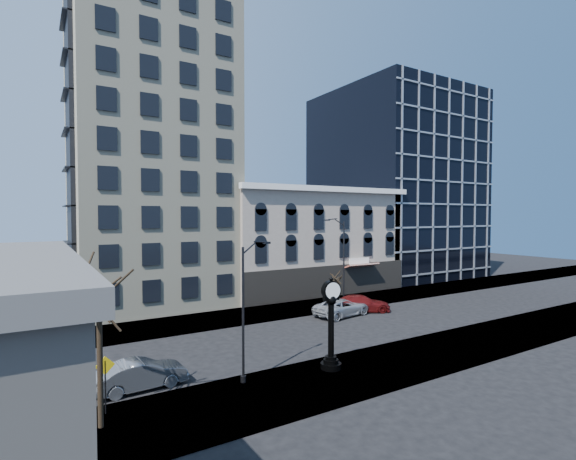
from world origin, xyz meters
TOP-DOWN VIEW (x-y plane):
  - ground at (0.00, 0.00)m, footprint 160.00×160.00m
  - sidewalk_far at (0.00, 8.00)m, footprint 160.00×6.00m
  - sidewalk_near at (0.00, -8.00)m, footprint 160.00×6.00m
  - cream_tower at (-6.11, 18.88)m, footprint 15.90×15.40m
  - victorian_row at (12.00, 15.89)m, footprint 22.60×11.19m
  - glass_office at (32.00, 20.91)m, footprint 20.00×20.15m
  - street_clock at (-1.65, -6.88)m, footprint 1.24×1.24m
  - street_lamp_near at (-6.43, -5.82)m, footprint 1.96×0.84m
  - street_lamp_far at (9.72, 6.86)m, footprint 2.32×0.65m
  - bare_tree_near at (-14.31, -7.22)m, footprint 4.95×4.95m
  - bare_tree_far at (9.97, 7.56)m, footprint 2.33×2.33m
  - warning_sign at (-13.95, -6.00)m, footprint 0.87×0.08m
  - car_near_a at (-15.53, -3.43)m, footprint 5.22×2.94m
  - car_near_b at (-11.88, -3.72)m, footprint 4.83×1.92m
  - car_far_a at (7.47, 3.43)m, footprint 6.06×3.50m
  - car_far_b at (10.14, 3.72)m, footprint 5.90×4.33m

SIDE VIEW (x-z plane):
  - ground at x=0.00m, z-range 0.00..0.00m
  - sidewalk_far at x=0.00m, z-range 0.00..0.12m
  - sidewalk_near at x=0.00m, z-range 0.00..0.12m
  - car_near_b at x=-11.88m, z-range 0.00..1.56m
  - car_far_b at x=10.14m, z-range 0.00..1.59m
  - car_far_a at x=7.47m, z-range 0.00..1.59m
  - car_near_a at x=-15.53m, z-range 0.00..1.68m
  - warning_sign at x=-13.95m, z-range 0.62..3.30m
  - street_clock at x=-1.65m, z-range -0.14..5.33m
  - bare_tree_far at x=9.97m, z-range 1.13..5.12m
  - victorian_row at x=12.00m, z-range -0.25..12.25m
  - street_lamp_near at x=-6.43m, z-range 2.12..9.97m
  - bare_tree_near at x=-14.31m, z-range 2.30..10.80m
  - street_lamp_far at x=9.72m, z-range 2.42..11.43m
  - glass_office at x=32.00m, z-range 0.00..28.00m
  - cream_tower at x=-6.11m, z-range -1.93..40.57m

